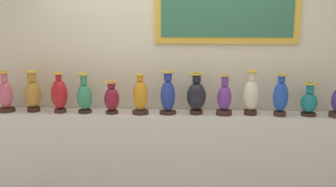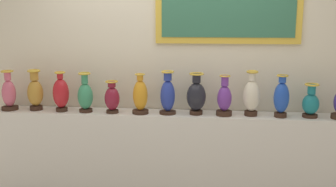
{
  "view_description": "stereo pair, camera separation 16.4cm",
  "coord_description": "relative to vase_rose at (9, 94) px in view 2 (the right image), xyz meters",
  "views": [
    {
      "loc": [
        0.21,
        -3.63,
        1.92
      ],
      "look_at": [
        0.0,
        0.0,
        1.2
      ],
      "focal_mm": 41.86,
      "sensor_mm": 36.0,
      "label": 1
    },
    {
      "loc": [
        0.38,
        -3.62,
        1.92
      ],
      "look_at": [
        0.0,
        0.0,
        1.2
      ],
      "focal_mm": 41.86,
      "sensor_mm": 36.0,
      "label": 2
    }
  ],
  "objects": [
    {
      "name": "vase_rose",
      "position": [
        0.0,
        0.0,
        0.0
      ],
      "size": [
        0.16,
        0.16,
        0.39
      ],
      "color": "#382319",
      "rests_on": "display_shelf"
    },
    {
      "name": "vase_ivory",
      "position": [
        2.35,
        0.01,
        0.02
      ],
      "size": [
        0.15,
        0.15,
        0.42
      ],
      "color": "#382319",
      "rests_on": "display_shelf"
    },
    {
      "name": "vase_jade",
      "position": [
        0.77,
        -0.01,
        -0.0
      ],
      "size": [
        0.15,
        0.15,
        0.38
      ],
      "color": "#382319",
      "rests_on": "display_shelf"
    },
    {
      "name": "vase_onyx",
      "position": [
        1.84,
        0.01,
        0.02
      ],
      "size": [
        0.18,
        0.18,
        0.39
      ],
      "color": "#382319",
      "rests_on": "display_shelf"
    },
    {
      "name": "vase_cobalt",
      "position": [
        1.57,
        0.0,
        0.02
      ],
      "size": [
        0.16,
        0.16,
        0.41
      ],
      "color": "#382319",
      "rests_on": "display_shelf"
    },
    {
      "name": "back_wall",
      "position": [
        1.58,
        0.25,
        0.18
      ],
      "size": [
        5.61,
        0.14,
        2.69
      ],
      "color": "beige",
      "rests_on": "ground_plane"
    },
    {
      "name": "vase_sapphire",
      "position": [
        2.61,
        -0.02,
        0.02
      ],
      "size": [
        0.14,
        0.14,
        0.39
      ],
      "color": "#382319",
      "rests_on": "display_shelf"
    },
    {
      "name": "vase_burgundy",
      "position": [
        1.04,
        -0.02,
        -0.02
      ],
      "size": [
        0.14,
        0.14,
        0.31
      ],
      "color": "#382319",
      "rests_on": "display_shelf"
    },
    {
      "name": "vase_crimson",
      "position": [
        0.53,
        -0.01,
        0.02
      ],
      "size": [
        0.15,
        0.15,
        0.39
      ],
      "color": "#382319",
      "rests_on": "display_shelf"
    },
    {
      "name": "vase_ochre",
      "position": [
        0.26,
        0.02,
        0.02
      ],
      "size": [
        0.15,
        0.15,
        0.4
      ],
      "color": "#382319",
      "rests_on": "display_shelf"
    },
    {
      "name": "display_shelf",
      "position": [
        1.57,
        0.03,
        -0.67
      ],
      "size": [
        3.47,
        0.31,
        1.01
      ],
      "primitive_type": "cube",
      "color": "silver",
      "rests_on": "ground_plane"
    },
    {
      "name": "vase_amber",
      "position": [
        1.31,
        -0.02,
        0.0
      ],
      "size": [
        0.15,
        0.15,
        0.38
      ],
      "color": "#382319",
      "rests_on": "display_shelf"
    },
    {
      "name": "vase_violet",
      "position": [
        2.1,
        -0.01,
        -0.01
      ],
      "size": [
        0.15,
        0.15,
        0.38
      ],
      "color": "#382319",
      "rests_on": "display_shelf"
    },
    {
      "name": "vase_teal",
      "position": [
        2.88,
        0.01,
        -0.03
      ],
      "size": [
        0.15,
        0.15,
        0.31
      ],
      "color": "#382319",
      "rests_on": "display_shelf"
    }
  ]
}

